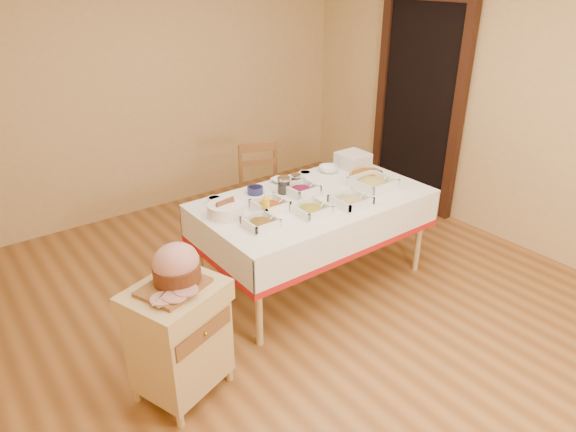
# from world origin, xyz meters

# --- Properties ---
(room_shell) EXTENTS (5.00, 5.00, 5.00)m
(room_shell) POSITION_xyz_m (0.00, 0.00, 1.30)
(room_shell) COLOR #955E2E
(room_shell) RESTS_ON ground
(doorway) EXTENTS (0.09, 1.10, 2.20)m
(doorway) POSITION_xyz_m (2.20, 0.90, 1.11)
(doorway) COLOR black
(doorway) RESTS_ON ground
(dining_table) EXTENTS (1.82, 1.02, 0.76)m
(dining_table) POSITION_xyz_m (0.30, 0.30, 0.60)
(dining_table) COLOR tan
(dining_table) RESTS_ON ground
(butcher_cart) EXTENTS (0.65, 0.59, 0.75)m
(butcher_cart) POSITION_xyz_m (-1.14, -0.20, 0.43)
(butcher_cart) COLOR tan
(butcher_cart) RESTS_ON ground
(dining_chair) EXTENTS (0.51, 0.50, 0.89)m
(dining_chair) POSITION_xyz_m (0.44, 1.25, 0.46)
(dining_chair) COLOR brown
(dining_chair) RESTS_ON ground
(ham_on_board) EXTENTS (0.38, 0.37, 0.25)m
(ham_on_board) POSITION_xyz_m (-1.10, -0.17, 0.86)
(ham_on_board) COLOR brown
(ham_on_board) RESTS_ON butcher_cart
(serving_dish_a) EXTENTS (0.22, 0.21, 0.09)m
(serving_dish_a) POSITION_xyz_m (-0.32, 0.14, 0.79)
(serving_dish_a) COLOR white
(serving_dish_a) RESTS_ON dining_table
(serving_dish_b) EXTENTS (0.23, 0.23, 0.10)m
(serving_dish_b) POSITION_xyz_m (0.10, 0.09, 0.79)
(serving_dish_b) COLOR white
(serving_dish_b) RESTS_ON dining_table
(serving_dish_c) EXTENTS (0.25, 0.25, 0.10)m
(serving_dish_c) POSITION_xyz_m (0.44, 0.03, 0.79)
(serving_dish_c) COLOR white
(serving_dish_c) RESTS_ON dining_table
(serving_dish_d) EXTENTS (0.31, 0.31, 0.12)m
(serving_dish_d) POSITION_xyz_m (0.82, 0.17, 0.80)
(serving_dish_d) COLOR white
(serving_dish_d) RESTS_ON dining_table
(serving_dish_e) EXTENTS (0.24, 0.23, 0.11)m
(serving_dish_e) POSITION_xyz_m (-0.11, 0.32, 0.79)
(serving_dish_e) COLOR white
(serving_dish_e) RESTS_ON dining_table
(serving_dish_f) EXTENTS (0.24, 0.23, 0.11)m
(serving_dish_f) POSITION_xyz_m (0.27, 0.42, 0.79)
(serving_dish_f) COLOR white
(serving_dish_f) RESTS_ON dining_table
(small_bowl_left) EXTENTS (0.11, 0.11, 0.05)m
(small_bowl_left) POSITION_xyz_m (-0.38, 0.67, 0.79)
(small_bowl_left) COLOR white
(small_bowl_left) RESTS_ON dining_table
(small_bowl_mid) EXTENTS (0.13, 0.13, 0.05)m
(small_bowl_mid) POSITION_xyz_m (-0.02, 0.64, 0.79)
(small_bowl_mid) COLOR navy
(small_bowl_mid) RESTS_ON dining_table
(small_bowl_right) EXTENTS (0.11, 0.11, 0.05)m
(small_bowl_right) POSITION_xyz_m (0.50, 0.67, 0.79)
(small_bowl_right) COLOR white
(small_bowl_right) RESTS_ON dining_table
(bowl_white_imported) EXTENTS (0.16, 0.16, 0.03)m
(bowl_white_imported) POSITION_xyz_m (0.27, 0.72, 0.78)
(bowl_white_imported) COLOR white
(bowl_white_imported) RESTS_ON dining_table
(bowl_small_imported) EXTENTS (0.19, 0.19, 0.05)m
(bowl_small_imported) POSITION_xyz_m (0.76, 0.65, 0.79)
(bowl_small_imported) COLOR white
(bowl_small_imported) RESTS_ON dining_table
(preserve_jar_left) EXTENTS (0.10, 0.10, 0.13)m
(preserve_jar_left) POSITION_xyz_m (0.16, 0.52, 0.82)
(preserve_jar_left) COLOR silver
(preserve_jar_left) RESTS_ON dining_table
(preserve_jar_right) EXTENTS (0.09, 0.09, 0.11)m
(preserve_jar_right) POSITION_xyz_m (0.32, 0.56, 0.81)
(preserve_jar_right) COLOR silver
(preserve_jar_right) RESTS_ON dining_table
(mustard_bottle) EXTENTS (0.06, 0.06, 0.18)m
(mustard_bottle) POSITION_xyz_m (-0.20, 0.25, 0.84)
(mustard_bottle) COLOR gold
(mustard_bottle) RESTS_ON dining_table
(bread_basket) EXTENTS (0.26, 0.26, 0.12)m
(bread_basket) POSITION_xyz_m (-0.42, 0.43, 0.81)
(bread_basket) COLOR white
(bread_basket) RESTS_ON dining_table
(plate_stack) EXTENTS (0.25, 0.25, 0.14)m
(plate_stack) POSITION_xyz_m (1.00, 0.61, 0.83)
(plate_stack) COLOR white
(plate_stack) RESTS_ON dining_table
(brass_platter) EXTENTS (0.34, 0.24, 0.04)m
(brass_platter) POSITION_xyz_m (0.93, 0.36, 0.78)
(brass_platter) COLOR #BC8F35
(brass_platter) RESTS_ON dining_table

